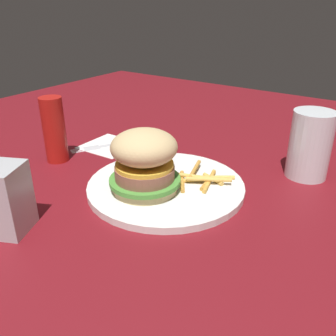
{
  "coord_description": "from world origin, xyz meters",
  "views": [
    {
      "loc": [
        -0.32,
        0.45,
        0.3
      ],
      "look_at": [
        -0.0,
        -0.01,
        0.04
      ],
      "focal_mm": 39.16,
      "sensor_mm": 36.0,
      "label": 1
    }
  ],
  "objects": [
    {
      "name": "napkin",
      "position": [
        0.22,
        -0.1,
        0.0
      ],
      "size": [
        0.11,
        0.11,
        0.0
      ],
      "primitive_type": "cube",
      "rotation": [
        0.0,
        0.0,
        0.03
      ],
      "color": "white",
      "rests_on": "ground_plane"
    },
    {
      "name": "fries_pile",
      "position": [
        -0.05,
        -0.05,
        0.02
      ],
      "size": [
        0.1,
        0.11,
        0.01
      ],
      "color": "gold",
      "rests_on": "plate"
    },
    {
      "name": "ground_plane",
      "position": [
        0.0,
        0.0,
        0.0
      ],
      "size": [
        1.6,
        1.6,
        0.0
      ],
      "primitive_type": "plane",
      "color": "maroon"
    },
    {
      "name": "sandwich",
      "position": [
        0.01,
        0.03,
        0.06
      ],
      "size": [
        0.12,
        0.12,
        0.1
      ],
      "color": "tan",
      "rests_on": "plate"
    },
    {
      "name": "drink_glass",
      "position": [
        -0.18,
        -0.2,
        0.06
      ],
      "size": [
        0.07,
        0.07,
        0.12
      ],
      "color": "silver",
      "rests_on": "ground_plane"
    },
    {
      "name": "plate",
      "position": [
        -0.0,
        -0.01,
        0.01
      ],
      "size": [
        0.27,
        0.27,
        0.01
      ],
      "primitive_type": "cylinder",
      "color": "white",
      "rests_on": "ground_plane"
    },
    {
      "name": "fork",
      "position": [
        0.22,
        -0.1,
        0.0
      ],
      "size": [
        0.1,
        0.16,
        0.0
      ],
      "color": "silver",
      "rests_on": "napkin"
    },
    {
      "name": "ketchup_bottle",
      "position": [
        0.25,
        0.01,
        0.07
      ],
      "size": [
        0.04,
        0.04,
        0.13
      ],
      "primitive_type": "cylinder",
      "color": "#B21914",
      "rests_on": "ground_plane"
    }
  ]
}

